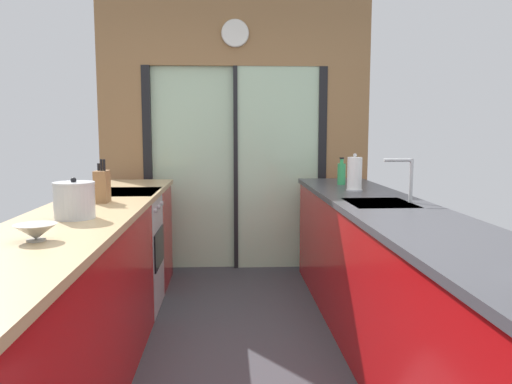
% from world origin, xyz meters
% --- Properties ---
extents(ground_plane, '(5.04, 7.60, 0.02)m').
position_xyz_m(ground_plane, '(0.00, 0.60, -0.01)').
color(ground_plane, '#38383D').
extents(back_wall_unit, '(2.64, 0.12, 2.70)m').
position_xyz_m(back_wall_unit, '(0.00, 2.40, 1.52)').
color(back_wall_unit, olive).
rests_on(back_wall_unit, ground_plane).
extents(left_counter_run, '(0.62, 3.80, 0.92)m').
position_xyz_m(left_counter_run, '(-0.91, 0.13, 0.47)').
color(left_counter_run, '#AD0C0F').
rests_on(left_counter_run, ground_plane).
extents(right_counter_run, '(0.62, 3.80, 0.92)m').
position_xyz_m(right_counter_run, '(0.91, 0.30, 0.46)').
color(right_counter_run, '#AD0C0F').
rests_on(right_counter_run, ground_plane).
extents(sink_faucet, '(0.19, 0.02, 0.28)m').
position_xyz_m(sink_faucet, '(1.06, 0.55, 1.11)').
color(sink_faucet, '#B7BABC').
rests_on(sink_faucet, right_counter_run).
extents(oven_range, '(0.60, 0.60, 0.92)m').
position_xyz_m(oven_range, '(-0.91, 1.25, 0.46)').
color(oven_range, '#B7BABC').
rests_on(oven_range, ground_plane).
extents(mixing_bowl, '(0.18, 0.18, 0.07)m').
position_xyz_m(mixing_bowl, '(-0.89, -0.47, 0.96)').
color(mixing_bowl, gray).
rests_on(mixing_bowl, left_counter_run).
extents(knife_block, '(0.08, 0.14, 0.28)m').
position_xyz_m(knife_block, '(-0.89, 0.67, 1.03)').
color(knife_block, brown).
rests_on(knife_block, left_counter_run).
extents(stock_pot, '(0.21, 0.21, 0.22)m').
position_xyz_m(stock_pot, '(-0.89, 0.07, 1.02)').
color(stock_pot, '#B7BABC').
rests_on(stock_pot, left_counter_run).
extents(soap_bottle_far, '(0.07, 0.07, 0.23)m').
position_xyz_m(soap_bottle_far, '(0.89, 1.64, 1.02)').
color(soap_bottle_far, '#339E56').
rests_on(soap_bottle_far, right_counter_run).
extents(paper_towel_roll, '(0.13, 0.13, 0.29)m').
position_xyz_m(paper_towel_roll, '(0.89, 1.20, 1.05)').
color(paper_towel_roll, '#B7BABC').
rests_on(paper_towel_roll, right_counter_run).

